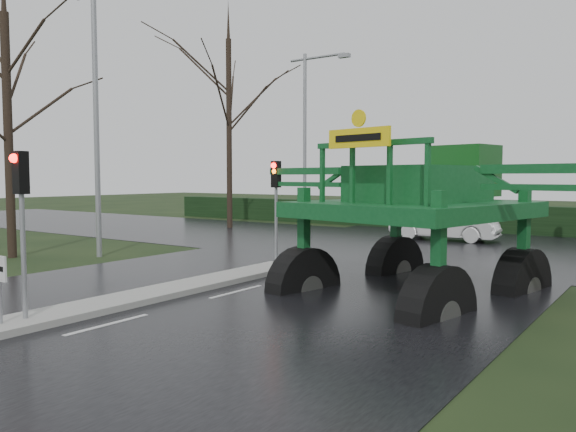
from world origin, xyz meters
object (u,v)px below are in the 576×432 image
Objects in this scene: crop_sprayer at (311,188)px; traffic_signal_near at (21,198)px; street_light_left_near at (101,96)px; white_sedan at (444,240)px; traffic_signal_mid at (276,190)px; street_light_left_far at (309,125)px.

traffic_signal_near is at bearing -99.30° from crop_sprayer.
street_light_left_near is 16.51m from white_sedan.
crop_sprayer is (2.55, -1.85, 0.12)m from traffic_signal_mid.
traffic_signal_near is 22.37m from street_light_left_far.
traffic_signal_mid is at bearing 167.64° from white_sedan.
street_light_left_far is 2.03× the size of white_sedan.
traffic_signal_near is at bearing -90.00° from traffic_signal_mid.
street_light_left_far is (0.00, 14.00, 0.00)m from street_light_left_near.
traffic_signal_mid is at bearing 90.00° from traffic_signal_near.
street_light_left_near is at bearing -170.53° from crop_sprayer.
white_sedan is at bearing 82.50° from traffic_signal_mid.
white_sedan is (-1.04, 13.26, -2.71)m from crop_sprayer.
crop_sprayer reaches higher than traffic_signal_mid.
traffic_signal_mid is at bearing -61.14° from street_light_left_far.
crop_sprayer is at bearing 179.65° from white_sedan.
crop_sprayer is 13.57m from white_sedan.
traffic_signal_near is 1.00× the size of traffic_signal_mid.
street_light_left_far is 0.99× the size of crop_sprayer.
crop_sprayer is at bearing -56.68° from street_light_left_far.
traffic_signal_near is at bearing -45.47° from street_light_left_near.
traffic_signal_mid is 7.83m from street_light_left_near.
street_light_left_far is at bearing 118.86° from traffic_signal_mid.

